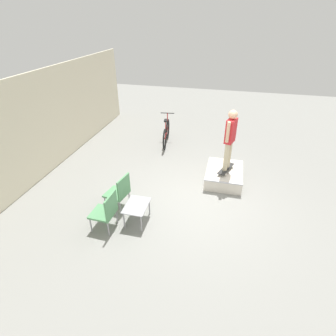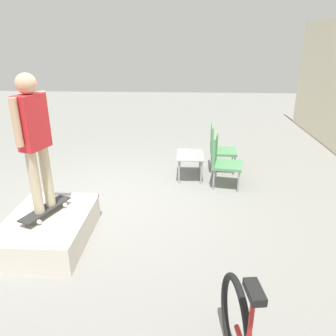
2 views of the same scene
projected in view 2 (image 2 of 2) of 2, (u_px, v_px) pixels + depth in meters
ground_plane at (114, 201)px, 5.54m from camera, size 24.00×24.00×0.00m
skate_ramp_box at (48, 229)px, 4.39m from camera, size 1.41×1.05×0.39m
skateboard_on_ramp at (46, 209)px, 4.35m from camera, size 0.81×0.46×0.07m
person_skater at (34, 133)px, 3.97m from camera, size 0.55×0.30×1.74m
coffee_table at (190, 158)px, 6.35m from camera, size 0.72×0.52×0.48m
patio_chair_left at (219, 146)px, 6.65m from camera, size 0.54×0.54×0.96m
patio_chair_right at (222, 159)px, 5.94m from camera, size 0.60×0.60×0.96m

